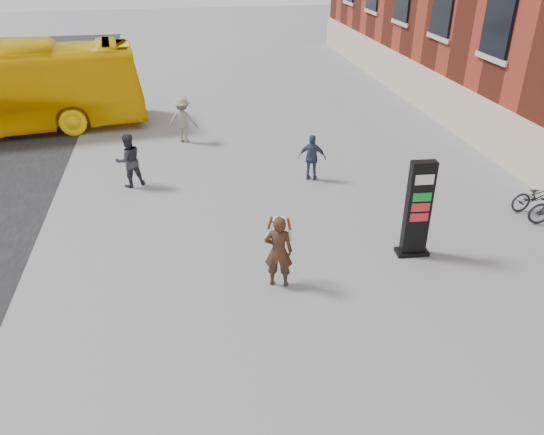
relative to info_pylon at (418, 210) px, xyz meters
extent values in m
plane|color=#9E9EA3|center=(-4.19, -1.46, -1.21)|extent=(100.00, 100.00, 0.00)
cube|color=beige|center=(5.25, 4.54, -0.31)|extent=(0.18, 44.00, 1.80)
cube|color=black|center=(0.00, 0.00, 0.00)|extent=(0.60, 0.28, 2.43)
cube|color=black|center=(0.00, 0.00, -1.16)|extent=(0.80, 0.44, 0.10)
cube|color=white|center=(0.00, 0.00, 0.83)|extent=(0.45, 0.30, 0.24)
cube|color=#09741E|center=(0.00, 0.00, 0.39)|extent=(0.45, 0.30, 0.21)
cube|color=maroon|center=(0.00, 0.00, 0.13)|extent=(0.45, 0.30, 0.21)
cube|color=maroon|center=(0.00, 0.00, -0.13)|extent=(0.45, 0.30, 0.21)
imported|color=#332113|center=(-3.45, -0.67, -0.36)|extent=(0.71, 0.56, 1.71)
cylinder|color=white|center=(-3.45, -0.67, 0.42)|extent=(0.24, 0.24, 0.06)
cone|color=white|center=(-3.19, -0.48, -0.05)|extent=(0.28, 0.25, 0.42)
cylinder|color=maroon|center=(-3.19, -0.48, 0.20)|extent=(0.16, 0.13, 0.35)
cone|color=white|center=(-3.58, -0.37, -0.05)|extent=(0.25, 0.28, 0.42)
cylinder|color=maroon|center=(-3.58, -0.37, 0.20)|extent=(0.13, 0.16, 0.35)
imported|color=#2D2F35|center=(-6.94, 5.26, -0.37)|extent=(0.99, 0.89, 1.67)
imported|color=gray|center=(-5.20, 8.93, -0.38)|extent=(1.21, 0.90, 1.66)
imported|color=#35415A|center=(-1.34, 4.72, -0.47)|extent=(0.94, 0.66, 1.47)
imported|color=black|center=(4.41, 1.56, -0.77)|extent=(1.71, 0.65, 0.89)
camera|label=1|loc=(-5.31, -10.21, 5.74)|focal=35.00mm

